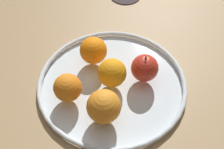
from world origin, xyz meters
The scene contains 7 objects.
ground_plane centered at (0.00, 0.00, -2.00)cm, with size 155.45×155.45×4.00cm, color #9D7E56.
fruit_bowl centered at (0.00, 0.00, 0.92)cm, with size 38.58×38.58×1.80cm.
apple centered at (3.15, -7.78, 5.30)cm, with size 7.00×7.00×7.80cm.
orange_back_left centered at (6.65, 6.21, 5.43)cm, with size 7.25×7.25×7.25cm, color orange.
orange_front_right centered at (0.05, -0.06, 5.44)cm, with size 7.28×7.28×7.28cm, color orange.
orange_center centered at (-6.31, 9.64, 5.27)cm, with size 6.93×6.93×6.93cm, color orange.
orange_back_right centered at (-10.35, 0.19, 5.80)cm, with size 8.00×8.00×8.00cm, color orange.
Camera 1 is at (-49.02, -8.99, 65.65)cm, focal length 50.66 mm.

